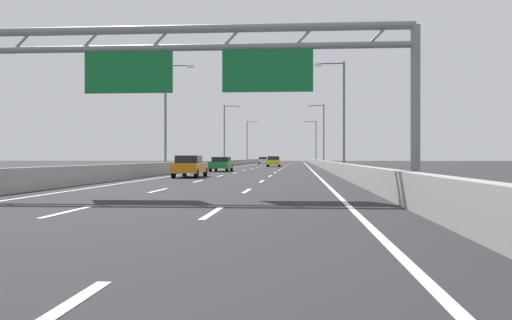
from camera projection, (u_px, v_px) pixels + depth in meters
ground_plane at (277, 165)px, 100.87m from camera, size 260.00×260.00×0.00m
lane_dash_left_1 at (67, 212)px, 13.76m from camera, size 0.16×3.00×0.01m
lane_dash_left_2 at (159, 190)px, 22.74m from camera, size 0.16×3.00×0.01m
lane_dash_left_3 at (198, 181)px, 31.71m from camera, size 0.16×3.00×0.01m
lane_dash_left_4 at (220, 176)px, 40.68m from camera, size 0.16×3.00×0.01m
lane_dash_left_5 at (235, 173)px, 49.66m from camera, size 0.16×3.00×0.01m
lane_dash_left_6 at (244, 170)px, 58.63m from camera, size 0.16×3.00×0.01m
lane_dash_left_7 at (252, 169)px, 67.61m from camera, size 0.16×3.00×0.01m
lane_dash_left_8 at (257, 167)px, 76.58m from camera, size 0.16×3.00×0.01m
lane_dash_left_9 at (262, 166)px, 85.55m from camera, size 0.16×3.00×0.01m
lane_dash_left_10 at (265, 165)px, 94.53m from camera, size 0.16×3.00×0.01m
lane_dash_left_11 at (268, 165)px, 103.50m from camera, size 0.16×3.00×0.01m
lane_dash_left_12 at (270, 164)px, 112.47m from camera, size 0.16×3.00×0.01m
lane_dash_left_13 at (273, 164)px, 121.45m from camera, size 0.16×3.00×0.01m
lane_dash_left_14 at (274, 163)px, 130.42m from camera, size 0.16×3.00×0.01m
lane_dash_left_15 at (276, 163)px, 139.40m from camera, size 0.16×3.00×0.01m
lane_dash_left_16 at (277, 163)px, 148.37m from camera, size 0.16×3.00×0.01m
lane_dash_left_17 at (279, 162)px, 157.34m from camera, size 0.16×3.00×0.01m
lane_dash_right_1 at (212, 213)px, 13.49m from camera, size 0.16×3.00×0.01m
lane_dash_right_2 at (247, 191)px, 22.46m from camera, size 0.16×3.00×0.01m
lane_dash_right_3 at (262, 181)px, 31.44m from camera, size 0.16×3.00×0.01m
lane_dash_right_4 at (270, 176)px, 40.41m from camera, size 0.16×3.00×0.01m
lane_dash_right_5 at (275, 173)px, 49.38m from camera, size 0.16×3.00×0.01m
lane_dash_right_6 at (279, 170)px, 58.36m from camera, size 0.16×3.00×0.01m
lane_dash_right_7 at (281, 169)px, 67.33m from camera, size 0.16×3.00×0.01m
lane_dash_right_8 at (284, 167)px, 76.31m from camera, size 0.16×3.00×0.01m
lane_dash_right_9 at (285, 166)px, 85.28m from camera, size 0.16×3.00×0.01m
lane_dash_right_10 at (286, 165)px, 94.25m from camera, size 0.16×3.00×0.01m
lane_dash_right_11 at (288, 165)px, 103.23m from camera, size 0.16×3.00×0.01m
lane_dash_right_12 at (288, 164)px, 112.20m from camera, size 0.16×3.00×0.01m
lane_dash_right_13 at (289, 164)px, 121.17m from camera, size 0.16×3.00×0.01m
lane_dash_right_14 at (290, 163)px, 130.15m from camera, size 0.16×3.00×0.01m
lane_dash_right_15 at (290, 163)px, 139.12m from camera, size 0.16×3.00×0.01m
lane_dash_right_16 at (291, 163)px, 148.09m from camera, size 0.16×3.00×0.01m
lane_dash_right_17 at (291, 162)px, 157.07m from camera, size 0.16×3.00×0.01m
edge_line_left at (241, 166)px, 89.31m from camera, size 0.16×176.00×0.01m
edge_line_right at (308, 166)px, 88.51m from camera, size 0.16×176.00×0.01m
barrier_left at (244, 162)px, 111.37m from camera, size 0.45×220.00×0.95m
barrier_right at (314, 162)px, 110.31m from camera, size 0.45×220.00×0.95m
sign_gantry at (196, 65)px, 21.15m from camera, size 16.64×0.36×6.36m
streetlamp_left_mid at (168, 111)px, 48.73m from camera, size 2.58×0.28×9.50m
streetlamp_right_mid at (341, 110)px, 47.59m from camera, size 2.58×0.28×9.50m
streetlamp_left_far at (226, 132)px, 87.22m from camera, size 2.58×0.28×9.50m
streetlamp_right_far at (322, 131)px, 86.09m from camera, size 2.58×0.28×9.50m
streetlamp_left_distant at (248, 139)px, 125.72m from camera, size 2.58×0.28×9.50m
streetlamp_right_distant at (315, 139)px, 124.58m from camera, size 2.58×0.28×9.50m
yellow_car at (274, 161)px, 81.70m from camera, size 1.88×4.69×1.53m
green_car at (221, 164)px, 54.02m from camera, size 1.79×4.68×1.40m
orange_car at (190, 166)px, 38.16m from camera, size 1.72×4.63×1.48m
white_car at (263, 160)px, 119.79m from camera, size 1.86×4.43×1.46m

